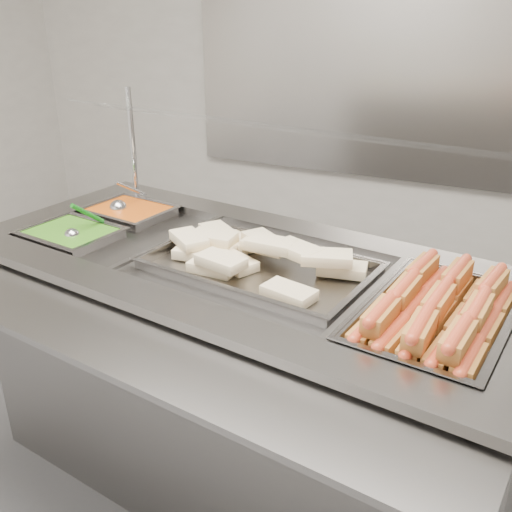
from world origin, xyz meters
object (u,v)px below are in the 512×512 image
at_px(steam_counter, 244,376).
at_px(pan_wraps, 259,271).
at_px(serving_spoon, 75,232).
at_px(pan_hotdogs, 436,326).
at_px(sneeze_guard, 280,133).
at_px(ladle, 119,207).

relative_size(steam_counter, pan_wraps, 2.72).
xyz_separation_m(steam_counter, serving_spoon, (-0.63, -0.07, 0.46)).
height_order(pan_hotdogs, serving_spoon, serving_spoon).
bearing_deg(pan_hotdogs, steam_counter, 172.66).
bearing_deg(serving_spoon, steam_counter, 6.36).
distance_m(steam_counter, pan_wraps, 0.43).
xyz_separation_m(pan_hotdogs, pan_wraps, (-0.56, 0.07, 0.01)).
xyz_separation_m(steam_counter, sneeze_guard, (0.03, 0.22, 0.81)).
bearing_deg(serving_spoon, pan_hotdogs, -0.45).
xyz_separation_m(pan_hotdogs, ladle, (-1.28, 0.30, 0.05)).
distance_m(ladle, serving_spoon, 0.29).
bearing_deg(pan_wraps, serving_spoon, -174.82).
distance_m(pan_hotdogs, ladle, 1.31).
bearing_deg(sneeze_guard, pan_wraps, -81.99).
distance_m(sneeze_guard, ladle, 0.77).
height_order(pan_hotdogs, ladle, ladle).
xyz_separation_m(sneeze_guard, ladle, (-0.69, 0.00, -0.35)).
bearing_deg(ladle, serving_spoon, -83.33).
distance_m(sneeze_guard, serving_spoon, 0.80).
bearing_deg(pan_hotdogs, serving_spoon, 179.55).
bearing_deg(steam_counter, sneeze_guard, 82.66).
xyz_separation_m(steam_counter, pan_wraps, (0.06, -0.01, 0.42)).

